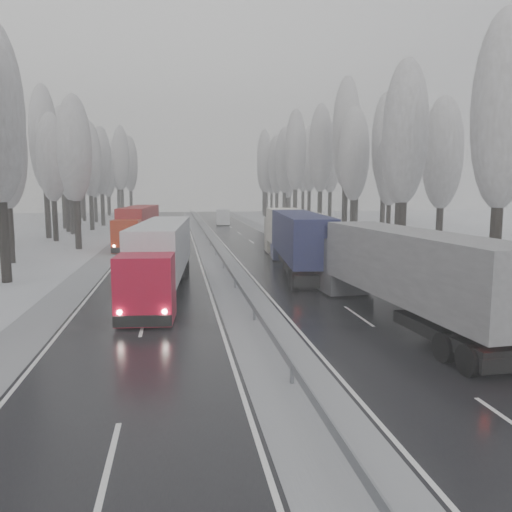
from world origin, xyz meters
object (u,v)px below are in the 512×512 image
object	(u,v)px
truck_cream_box	(290,232)
truck_red_red	(138,223)
truck_red_white	(161,253)
truck_grey_tarp	(400,268)
truck_blue_box	(298,238)
box_truck_distant	(223,217)

from	to	relation	value
truck_cream_box	truck_red_red	bearing A→B (deg)	136.81
truck_red_red	truck_cream_box	bearing A→B (deg)	-42.16
truck_red_white	truck_red_red	distance (m)	26.91
truck_cream_box	truck_red_red	xyz separation A→B (m)	(-13.91, 14.98, -0.09)
truck_grey_tarp	truck_blue_box	size ratio (longest dim) A/B	0.98
truck_grey_tarp	truck_red_white	size ratio (longest dim) A/B	1.04
truck_cream_box	truck_red_red	world-z (taller)	truck_cream_box
truck_blue_box	truck_red_red	world-z (taller)	truck_blue_box
truck_grey_tarp	truck_blue_box	world-z (taller)	truck_blue_box
truck_cream_box	box_truck_distant	xyz separation A→B (m)	(-1.43, 47.21, -1.19)
truck_grey_tarp	truck_red_red	size ratio (longest dim) A/B	1.02
truck_blue_box	truck_cream_box	size ratio (longest dim) A/B	1.01
truck_red_red	truck_grey_tarp	bearing A→B (deg)	-62.34
truck_cream_box	truck_blue_box	bearing A→B (deg)	-92.63
truck_red_white	truck_red_red	world-z (taller)	truck_red_red
truck_cream_box	truck_red_white	size ratio (longest dim) A/B	1.06
truck_blue_box	box_truck_distant	xyz separation A→B (m)	(-0.82, 52.54, -1.20)
truck_red_white	box_truck_distant	bearing A→B (deg)	85.62
truck_blue_box	truck_red_white	size ratio (longest dim) A/B	1.06
truck_grey_tarp	truck_red_white	bearing A→B (deg)	140.01
truck_blue_box	truck_cream_box	distance (m)	5.36
truck_blue_box	truck_cream_box	world-z (taller)	truck_blue_box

